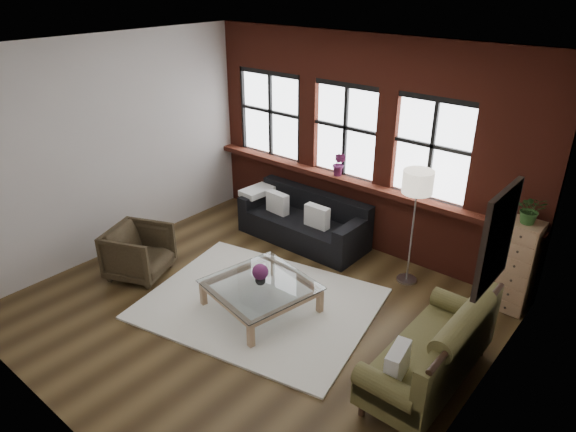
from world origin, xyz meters
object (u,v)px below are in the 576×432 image
Objects in this scene: vintage_settee at (430,345)px; floor_lamp at (413,223)px; coffee_table at (261,297)px; dark_sofa at (303,219)px; vase at (260,279)px; drawer_chest at (518,267)px; armchair at (139,252)px.

vintage_settee is 2.03m from floor_lamp.
dark_sofa is at bearing 112.52° from coffee_table.
vase is at bearing -121.50° from floor_lamp.
drawer_chest reaches higher than dark_sofa.
armchair is at bearing -165.95° from coffee_table.
vintage_settee is 1.53× the size of drawer_chest.
floor_lamp is at bearing -75.36° from armchair.
armchair is 0.44× the size of floor_lamp.
vintage_settee is at bearing -29.24° from dark_sofa.
armchair is at bearing -149.32° from drawer_chest.
armchair is 0.67× the size of coffee_table.
dark_sofa is 1.98m from coffee_table.
drawer_chest is (4.34, 2.57, 0.25)m from armchair.
drawer_chest is at bearing 40.66° from vase.
vintage_settee reaches higher than vase.
vintage_settee is 2.34× the size of armchair.
floor_lamp reaches higher than vase.
armchair is 3.82m from floor_lamp.
vase is at bearing 0.00° from coffee_table.
coffee_table is 0.27m from vase.
vase is at bearing -175.96° from vintage_settee.
floor_lamp reaches higher than vintage_settee.
dark_sofa is at bearing 179.92° from floor_lamp.
vintage_settee is at bearing -103.94° from armchair.
dark_sofa is 1.16× the size of floor_lamp.
floor_lamp is at bearing 123.59° from vintage_settee.
drawer_chest reaches higher than vintage_settee.
vintage_settee is 1.04× the size of floor_lamp.
armchair is 0.65× the size of drawer_chest.
coffee_table is at bearing -67.48° from dark_sofa.
dark_sofa reaches higher than vase.
vase is 0.08× the size of floor_lamp.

